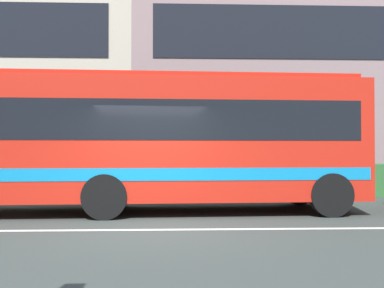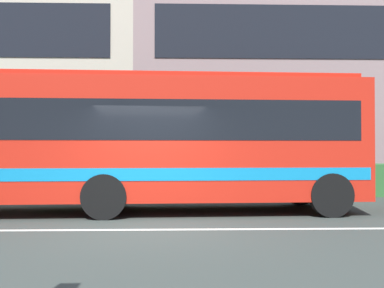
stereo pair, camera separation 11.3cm
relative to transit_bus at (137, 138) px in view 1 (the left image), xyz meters
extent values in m
plane|color=#38403C|center=(0.41, -2.53, -1.82)|extent=(160.00, 160.00, 0.00)
cube|color=silver|center=(0.41, -2.53, -1.82)|extent=(60.00, 0.16, 0.01)
cube|color=#316933|center=(3.68, 3.90, -1.29)|extent=(14.77, 1.10, 1.07)
cube|color=gray|center=(10.05, 11.51, 3.67)|extent=(21.74, 9.12, 10.99)
cube|color=red|center=(0.00, 0.00, -0.05)|extent=(10.99, 2.99, 2.84)
cube|color=black|center=(0.00, 0.00, 0.37)|extent=(10.34, 2.99, 0.91)
cube|color=#107CB8|center=(0.00, 0.00, -0.83)|extent=(10.77, 3.01, 0.28)
cube|color=red|center=(0.00, 0.00, 1.43)|extent=(10.54, 2.57, 0.12)
cube|color=black|center=(5.45, 0.22, 0.37)|extent=(0.12, 2.14, 1.00)
cylinder|color=black|center=(4.40, 1.36, -1.32)|extent=(1.01, 0.32, 1.00)
cylinder|color=black|center=(4.49, -1.00, -1.32)|extent=(1.01, 0.32, 1.00)
cylinder|color=black|center=(-0.71, 1.15, -1.32)|extent=(1.01, 0.32, 1.00)
cylinder|color=black|center=(-0.62, -1.20, -1.32)|extent=(1.01, 0.32, 1.00)
camera|label=1|loc=(0.91, -11.13, -0.33)|focal=42.03mm
camera|label=2|loc=(1.02, -11.13, -0.33)|focal=42.03mm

